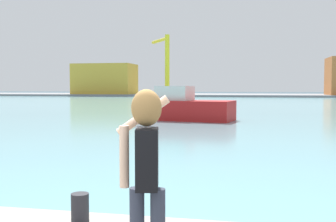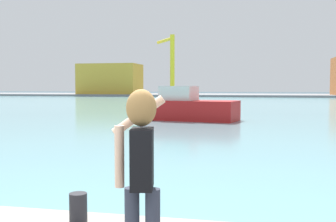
{
  "view_description": "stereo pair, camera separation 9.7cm",
  "coord_description": "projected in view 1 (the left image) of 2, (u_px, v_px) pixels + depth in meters",
  "views": [
    {
      "loc": [
        1.68,
        -3.3,
        2.27
      ],
      "look_at": [
        0.25,
        3.75,
        1.83
      ],
      "focal_mm": 43.75,
      "sensor_mm": 36.0,
      "label": 1
    },
    {
      "loc": [
        1.78,
        -3.28,
        2.27
      ],
      "look_at": [
        0.25,
        3.75,
        1.83
      ],
      "focal_mm": 43.75,
      "sensor_mm": 36.0,
      "label": 2
    }
  ],
  "objects": [
    {
      "name": "warehouse_left",
      "position": [
        105.0,
        79.0,
        95.82
      ],
      "size": [
        13.73,
        8.62,
        6.98
      ],
      "primitive_type": "cube",
      "color": "gold",
      "rests_on": "far_shore_dock"
    },
    {
      "name": "harbor_water",
      "position": [
        238.0,
        103.0,
        54.56
      ],
      "size": [
        140.0,
        100.0,
        0.02
      ],
      "primitive_type": "cube",
      "color": "#6BA8B2",
      "rests_on": "ground_plane"
    },
    {
      "name": "person_photographer",
      "position": [
        146.0,
        162.0,
        3.78
      ],
      "size": [
        0.53,
        0.55,
        1.74
      ],
      "rotation": [
        0.0,
        0.0,
        1.77
      ],
      "color": "#2D3342",
      "rests_on": "quay_promenade"
    },
    {
      "name": "boat_moored",
      "position": [
        184.0,
        107.0,
        27.15
      ],
      "size": [
        6.6,
        3.7,
        2.26
      ],
      "rotation": [
        0.0,
        0.0,
        -0.19
      ],
      "color": "#B21919",
      "rests_on": "harbor_water"
    },
    {
      "name": "harbor_bollard",
      "position": [
        80.0,
        208.0,
        5.3
      ],
      "size": [
        0.23,
        0.23,
        0.38
      ],
      "primitive_type": "cylinder",
      "color": "black",
      "rests_on": "quay_promenade"
    },
    {
      "name": "ground_plane",
      "position": [
        238.0,
        104.0,
        52.61
      ],
      "size": [
        220.0,
        220.0,
        0.0
      ],
      "primitive_type": "plane",
      "color": "#334751"
    },
    {
      "name": "port_crane",
      "position": [
        165.0,
        58.0,
        90.62
      ],
      "size": [
        5.88,
        8.52,
        13.07
      ],
      "color": "yellow",
      "rests_on": "far_shore_dock"
    },
    {
      "name": "far_shore_dock",
      "position": [
        244.0,
        95.0,
        93.67
      ],
      "size": [
        140.0,
        20.0,
        0.45
      ],
      "primitive_type": "cube",
      "color": "gray",
      "rests_on": "ground_plane"
    }
  ]
}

